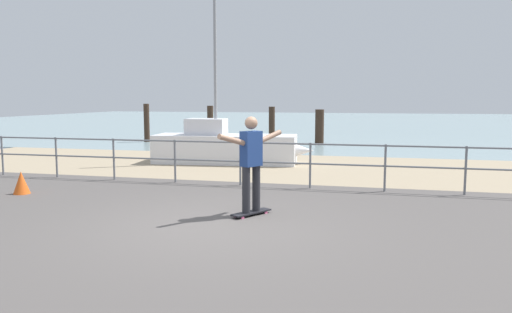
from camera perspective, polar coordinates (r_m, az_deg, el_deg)
ground_plane at (r=7.18m, az=-7.56°, el=-9.87°), size 24.00×10.00×0.04m
beach_strip at (r=14.77m, az=3.81°, el=-1.22°), size 24.00×6.00×0.04m
sea_surface at (r=42.53m, az=10.43°, el=3.90°), size 72.00×50.00×0.04m
railing_fence at (r=11.75m, az=-5.64°, el=0.15°), size 14.72×0.05×1.05m
sailboat at (r=15.49m, az=-2.96°, el=1.12°), size 5.03×1.81×5.64m
skateboard at (r=8.66m, az=-0.55°, el=-6.46°), size 0.59×0.78×0.08m
skateboarder at (r=8.49m, az=-0.55°, el=-0.21°), size 0.84×1.27×1.65m
groyne_post_0 at (r=23.50m, az=-12.45°, el=3.78°), size 0.26×0.26×1.77m
groyne_post_1 at (r=23.75m, az=-5.27°, el=3.82°), size 0.29×0.29×1.67m
groyne_post_2 at (r=24.72m, az=1.83°, el=3.88°), size 0.30×0.30×1.61m
groyne_post_3 at (r=22.11m, az=7.31°, el=3.40°), size 0.39×0.39×1.54m
traffic_cone at (r=11.65m, az=-25.36°, el=-2.78°), size 0.36×0.36×0.50m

